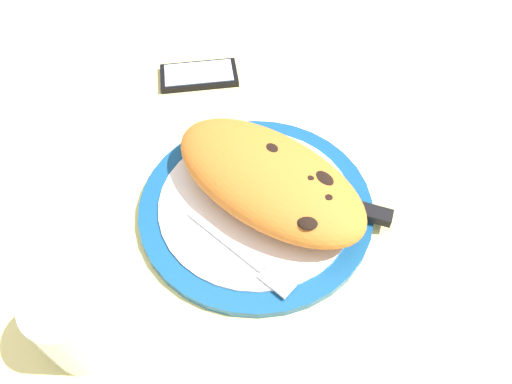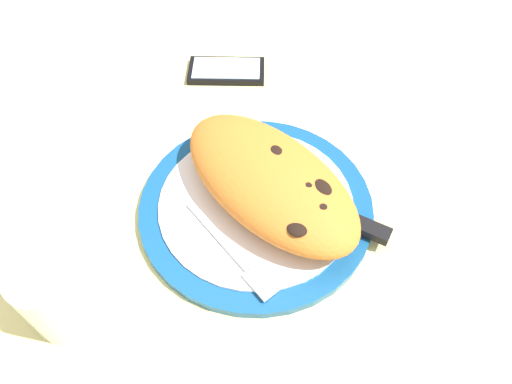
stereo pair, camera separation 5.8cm
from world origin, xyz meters
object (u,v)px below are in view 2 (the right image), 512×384
(knife, at_px, (330,213))
(calzone, at_px, (270,180))
(plate, at_px, (256,205))
(fork, at_px, (237,256))
(smartphone, at_px, (226,71))
(water_glass, at_px, (60,294))

(knife, bearing_deg, calzone, -159.15)
(plate, height_order, knife, knife)
(fork, bearing_deg, calzone, 107.79)
(calzone, height_order, smartphone, calzone)
(plate, xyz_separation_m, water_glass, (-0.06, -0.24, 0.03))
(water_glass, bearing_deg, smartphone, 111.21)
(plate, xyz_separation_m, knife, (0.08, 0.05, 0.01))
(smartphone, relative_size, water_glass, 1.42)
(calzone, relative_size, smartphone, 2.09)
(plate, distance_m, water_glass, 0.25)
(plate, relative_size, smartphone, 2.21)
(calzone, bearing_deg, knife, 20.85)
(plate, bearing_deg, smartphone, 142.06)
(calzone, bearing_deg, smartphone, 145.86)
(knife, relative_size, water_glass, 2.30)
(fork, bearing_deg, plate, 116.32)
(smartphone, bearing_deg, calzone, -34.14)
(water_glass, bearing_deg, knife, 63.71)
(knife, distance_m, water_glass, 0.32)
(fork, bearing_deg, water_glass, -120.13)
(smartphone, bearing_deg, water_glass, -68.79)
(calzone, xyz_separation_m, water_glass, (-0.07, -0.26, -0.01))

